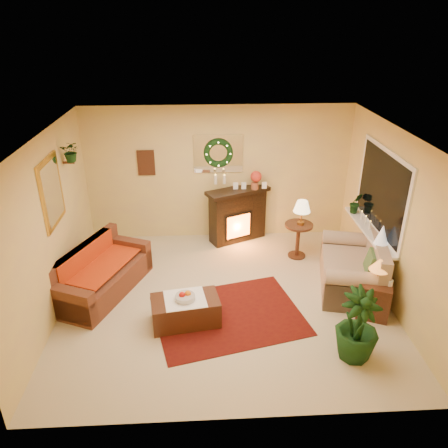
{
  "coord_description": "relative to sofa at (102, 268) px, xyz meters",
  "views": [
    {
      "loc": [
        -0.34,
        -5.66,
        4.05
      ],
      "look_at": [
        0.0,
        0.35,
        1.15
      ],
      "focal_mm": 35.0,
      "sensor_mm": 36.0,
      "label": 1
    }
  ],
  "objects": [
    {
      "name": "lamp_tiffany",
      "position": [
        4.12,
        -0.79,
        0.31
      ],
      "size": [
        0.29,
        0.29,
        0.42
      ],
      "primitive_type": "cone",
      "color": "orange",
      "rests_on": "end_table_square"
    },
    {
      "name": "mantel_mirror",
      "position": [
        1.94,
        1.9,
        1.27
      ],
      "size": [
        0.92,
        0.02,
        0.72
      ],
      "primitive_type": "cube",
      "color": "white",
      "rests_on": "wall_back"
    },
    {
      "name": "lamp_cream",
      "position": [
        3.36,
        0.95,
        0.45
      ],
      "size": [
        0.3,
        0.3,
        0.46
      ],
      "primitive_type": "cone",
      "color": "#FCE3A0",
      "rests_on": "side_table_round"
    },
    {
      "name": "fireplace",
      "position": [
        2.3,
        1.71,
        0.12
      ],
      "size": [
        1.13,
        0.77,
        0.99
      ],
      "primitive_type": "cube",
      "rotation": [
        0.0,
        0.0,
        0.44
      ],
      "color": "black",
      "rests_on": "floor"
    },
    {
      "name": "window_frame",
      "position": [
        4.42,
        0.22,
        1.12
      ],
      "size": [
        0.03,
        1.86,
        1.36
      ],
      "primitive_type": "cube",
      "color": "white",
      "rests_on": "wall_right"
    },
    {
      "name": "window_glass",
      "position": [
        4.41,
        0.22,
        1.12
      ],
      "size": [
        0.02,
        1.7,
        1.22
      ],
      "primitive_type": "cube",
      "color": "black",
      "rests_on": "wall_right"
    },
    {
      "name": "wall_art",
      "position": [
        0.59,
        1.9,
        1.12
      ],
      "size": [
        0.32,
        0.03,
        0.48
      ],
      "primitive_type": "cube",
      "color": "#381E11",
      "rests_on": "wall_back"
    },
    {
      "name": "side_table_round",
      "position": [
        3.34,
        0.96,
        -0.11
      ],
      "size": [
        0.55,
        0.55,
        0.66
      ],
      "primitive_type": "cylinder",
      "rotation": [
        0.0,
        0.0,
        -0.11
      ],
      "color": "black",
      "rests_on": "floor"
    },
    {
      "name": "mantel_candle_a",
      "position": [
        1.88,
        1.71,
        0.83
      ],
      "size": [
        0.06,
        0.06,
        0.18
      ],
      "primitive_type": "cylinder",
      "color": "white",
      "rests_on": "fireplace"
    },
    {
      "name": "mantel_candle_b",
      "position": [
        2.04,
        1.71,
        0.83
      ],
      "size": [
        0.06,
        0.06,
        0.17
      ],
      "primitive_type": "cylinder",
      "color": "silver",
      "rests_on": "fireplace"
    },
    {
      "name": "fruit_bowl",
      "position": [
        1.34,
        -0.88,
        0.02
      ],
      "size": [
        0.28,
        0.28,
        0.06
      ],
      "primitive_type": "cylinder",
      "color": "#BDBDBC",
      "rests_on": "coffee_table"
    },
    {
      "name": "wall_right",
      "position": [
        4.44,
        -0.33,
        0.87
      ],
      "size": [
        4.5,
        4.5,
        0.0
      ],
      "primitive_type": "plane",
      "color": "#EFD88C",
      "rests_on": "ground"
    },
    {
      "name": "sill_plant",
      "position": [
        4.29,
        0.88,
        0.65
      ],
      "size": [
        0.27,
        0.22,
        0.5
      ],
      "primitive_type": "imported",
      "color": "#1D481A",
      "rests_on": "window_sill"
    },
    {
      "name": "red_throw",
      "position": [
        -0.08,
        0.14,
        0.02
      ],
      "size": [
        0.85,
        1.38,
        0.02
      ],
      "primitive_type": "cube",
      "color": "red",
      "rests_on": "sofa"
    },
    {
      "name": "loveseat",
      "position": [
        4.0,
        -0.06,
        -0.01
      ],
      "size": [
        1.23,
        1.72,
        0.9
      ],
      "primitive_type": "cube",
      "rotation": [
        0.0,
        0.0,
        -0.23
      ],
      "color": "gray",
      "rests_on": "floor"
    },
    {
      "name": "floor",
      "position": [
        1.94,
        -0.33,
        -0.43
      ],
      "size": [
        5.0,
        5.0,
        0.0
      ],
      "primitive_type": "plane",
      "color": "beige",
      "rests_on": "ground"
    },
    {
      "name": "sofa",
      "position": [
        0.0,
        0.0,
        0.0
      ],
      "size": [
        1.43,
        1.96,
        0.77
      ],
      "primitive_type": "cube",
      "rotation": [
        0.0,
        0.0,
        -0.4
      ],
      "color": "#47261D",
      "rests_on": "floor"
    },
    {
      "name": "gold_mirror",
      "position": [
        -0.54,
        -0.03,
        1.32
      ],
      "size": [
        0.03,
        0.84,
        1.0
      ],
      "primitive_type": "cube",
      "color": "gold",
      "rests_on": "wall_left"
    },
    {
      "name": "wall_back",
      "position": [
        1.94,
        1.92,
        0.87
      ],
      "size": [
        5.0,
        5.0,
        0.0
      ],
      "primitive_type": "plane",
      "color": "#EFD88C",
      "rests_on": "ground"
    },
    {
      "name": "end_table_square",
      "position": [
        4.11,
        -0.82,
        -0.16
      ],
      "size": [
        0.59,
        0.59,
        0.55
      ],
      "primitive_type": "cube",
      "rotation": [
        0.0,
        0.0,
        -0.42
      ],
      "color": "black",
      "rests_on": "floor"
    },
    {
      "name": "window_sill",
      "position": [
        4.32,
        0.22,
        0.44
      ],
      "size": [
        0.22,
        1.86,
        0.04
      ],
      "primitive_type": "cube",
      "color": "white",
      "rests_on": "wall_right"
    },
    {
      "name": "wreath",
      "position": [
        1.94,
        1.86,
        1.29
      ],
      "size": [
        0.55,
        0.11,
        0.55
      ],
      "primitive_type": "torus",
      "rotation": [
        1.57,
        0.0,
        0.0
      ],
      "color": "#194719",
      "rests_on": "wall_back"
    },
    {
      "name": "area_rug",
      "position": [
        1.96,
        -0.75,
        -0.42
      ],
      "size": [
        2.43,
        2.04,
        0.01
      ],
      "primitive_type": "cube",
      "rotation": [
        0.0,
        0.0,
        0.24
      ],
      "color": "maroon",
      "rests_on": "floor"
    },
    {
      "name": "coffee_table",
      "position": [
        1.33,
        -0.86,
        -0.22
      ],
      "size": [
        1.03,
        0.67,
        0.4
      ],
      "primitive_type": "cube",
      "rotation": [
        0.0,
        0.0,
        0.16
      ],
      "color": "#38180F",
      "rests_on": "floor"
    },
    {
      "name": "poinsettia",
      "position": [
        2.64,
        1.72,
        0.87
      ],
      "size": [
        0.21,
        0.21,
        0.21
      ],
      "primitive_type": "sphere",
      "color": "red",
      "rests_on": "fireplace"
    },
    {
      "name": "wall_left",
      "position": [
        -0.56,
        -0.33,
        0.87
      ],
      "size": [
        4.5,
        4.5,
        0.0
      ],
      "primitive_type": "plane",
      "color": "#EFD88C",
      "rests_on": "ground"
    },
    {
      "name": "floor_palm",
      "position": [
        3.54,
        -1.68,
        0.02
      ],
      "size": [
        2.15,
        2.15,
        2.96
      ],
      "primitive_type": "imported",
      "rotation": [
        0.0,
        0.0,
        0.38
      ],
      "color": "#154010",
      "rests_on": "floor"
    },
    {
      "name": "mini_tree",
      "position": [
        4.32,
        -0.27,
        0.61
      ],
      "size": [
        0.22,
        0.22,
        0.33
      ],
      "primitive_type": "cone",
      "color": "white",
      "rests_on": "window_sill"
    },
    {
      "name": "wall_front",
      "position": [
        1.94,
        -2.58,
        0.87
      ],
      "size": [
        5.0,
        5.0,
        0.0
      ],
      "primitive_type": "plane",
      "color": "#EFD88C",
      "rests_on": "ground"
    },
    {
      "name": "ceiling",
      "position": [
        1.94,
        -0.33,
        2.17
      ],
      "size": [
        5.0,
        5.0,
        0.0
      ],
      "primitive_type": "plane",
      "color": "white",
      "rests_on": "ground"
    },
    {
      "name": "hanging_plant",
      "position": [
        -0.4,
        0.72,
        1.54
      ],
      "size": [
        0.33,
        0.28,
        0.36
      ],
      "primitive_type": "imported",
      "color": "#194719",
      "rests_on": "wall_left"
    }
  ]
}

